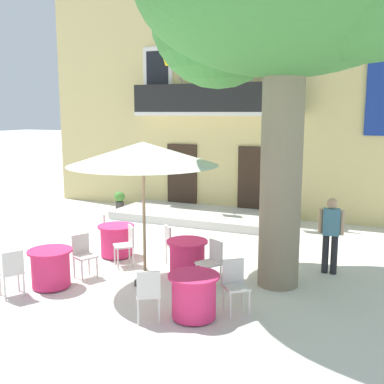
% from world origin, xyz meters
% --- Properties ---
extents(ground_plane, '(120.00, 120.00, 0.00)m').
position_xyz_m(ground_plane, '(0.00, 0.00, 0.00)').
color(ground_plane, silver).
extents(building_facade, '(13.00, 5.09, 7.50)m').
position_xyz_m(building_facade, '(0.02, 6.99, 3.75)').
color(building_facade, '#DBC67F').
rests_on(building_facade, ground).
extents(entrance_step_platform, '(5.68, 2.36, 0.25)m').
position_xyz_m(entrance_step_platform, '(0.02, 3.82, 0.12)').
color(entrance_step_platform, silver).
rests_on(entrance_step_platform, ground).
extents(cafe_table_near_tree, '(0.86, 0.86, 0.76)m').
position_xyz_m(cafe_table_near_tree, '(-0.43, -0.55, 0.39)').
color(cafe_table_near_tree, '#E52D66').
rests_on(cafe_table_near_tree, ground).
extents(cafe_chair_near_tree_0, '(0.57, 0.57, 0.91)m').
position_xyz_m(cafe_chair_near_tree_0, '(-1.01, -0.06, 0.53)').
color(cafe_chair_near_tree_0, silver).
rests_on(cafe_chair_near_tree_0, ground).
extents(cafe_chair_near_tree_1, '(0.57, 0.57, 0.91)m').
position_xyz_m(cafe_chair_near_tree_1, '(0.15, -1.03, 0.53)').
color(cafe_chair_near_tree_1, silver).
rests_on(cafe_chair_near_tree_1, ground).
extents(cafe_table_middle, '(0.86, 0.86, 0.76)m').
position_xyz_m(cafe_table_middle, '(-0.52, -2.75, 0.39)').
color(cafe_table_middle, '#E52D66').
rests_on(cafe_table_middle, ground).
extents(cafe_chair_middle_0, '(0.53, 0.53, 0.91)m').
position_xyz_m(cafe_chair_middle_0, '(-0.27, -2.04, 0.53)').
color(cafe_chair_middle_0, silver).
rests_on(cafe_chair_middle_0, ground).
extents(cafe_chair_middle_1, '(0.55, 0.55, 0.91)m').
position_xyz_m(cafe_chair_middle_1, '(-0.83, -3.44, 0.53)').
color(cafe_chair_middle_1, silver).
rests_on(cafe_chair_middle_1, ground).
extents(cafe_table_front, '(0.86, 0.86, 0.76)m').
position_xyz_m(cafe_table_front, '(1.65, -1.07, 0.39)').
color(cafe_table_front, '#E52D66').
rests_on(cafe_table_front, ground).
extents(cafe_chair_front_0, '(0.55, 0.55, 0.91)m').
position_xyz_m(cafe_chair_front_0, '(2.33, -1.39, 0.53)').
color(cafe_chair_front_0, silver).
rests_on(cafe_chair_front_0, ground).
extents(cafe_chair_front_1, '(0.57, 0.57, 0.91)m').
position_xyz_m(cafe_chair_front_1, '(1.07, -0.59, 0.53)').
color(cafe_chair_front_1, silver).
rests_on(cafe_chair_front_1, ground).
extents(cafe_table_far_side, '(0.86, 0.86, 0.76)m').
position_xyz_m(cafe_table_far_side, '(2.60, -2.90, 0.39)').
color(cafe_table_far_side, '#E52D66').
rests_on(cafe_table_far_side, ground).
extents(cafe_chair_far_side_0, '(0.55, 0.55, 0.91)m').
position_xyz_m(cafe_chair_far_side_0, '(1.99, -3.34, 0.53)').
color(cafe_chair_far_side_0, silver).
rests_on(cafe_chair_far_side_0, ground).
extents(cafe_chair_far_side_1, '(0.56, 0.56, 0.91)m').
position_xyz_m(cafe_chair_far_side_1, '(3.14, -2.37, 0.53)').
color(cafe_chair_far_side_1, silver).
rests_on(cafe_chair_far_side_1, ground).
extents(cafe_umbrella, '(2.90, 2.90, 2.85)m').
position_xyz_m(cafe_umbrella, '(1.10, -1.88, 2.61)').
color(cafe_umbrella, '#997A56').
rests_on(cafe_umbrella, ground).
extents(ground_planter_left, '(0.37, 0.37, 0.68)m').
position_xyz_m(ground_planter_left, '(-3.17, 3.88, 0.39)').
color(ground_planter_left, '#47423D').
rests_on(ground_planter_left, ground).
extents(pedestrian_near_entrance, '(0.53, 0.27, 1.64)m').
position_xyz_m(pedestrian_near_entrance, '(4.36, 0.29, 0.92)').
color(pedestrian_near_entrance, '#232328').
rests_on(pedestrian_near_entrance, ground).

